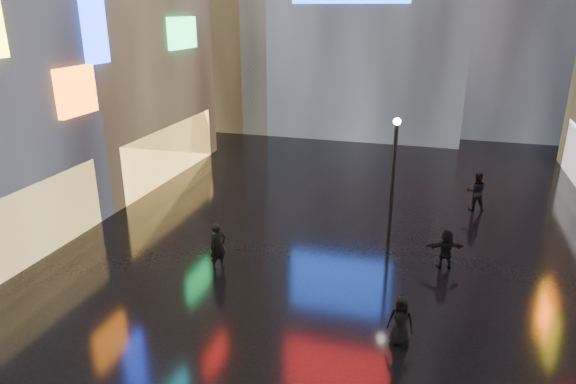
% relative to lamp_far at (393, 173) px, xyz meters
% --- Properties ---
extents(ground, '(140.00, 140.00, 0.00)m').
position_rel_lamp_far_xyz_m(ground, '(-1.85, -0.89, -2.94)').
color(ground, black).
rests_on(ground, ground).
extents(lamp_far, '(0.30, 0.30, 5.20)m').
position_rel_lamp_far_xyz_m(lamp_far, '(0.00, 0.00, 0.00)').
color(lamp_far, black).
rests_on(lamp_far, ground).
extents(pedestrian_4, '(0.79, 0.56, 1.53)m').
position_rel_lamp_far_xyz_m(pedestrian_4, '(1.05, -7.22, -2.18)').
color(pedestrian_4, black).
rests_on(pedestrian_4, ground).
extents(pedestrian_5, '(1.49, 0.82, 1.53)m').
position_rel_lamp_far_xyz_m(pedestrian_5, '(2.28, -1.99, -2.18)').
color(pedestrian_5, black).
rests_on(pedestrian_5, ground).
extents(pedestrian_6, '(0.76, 0.78, 1.80)m').
position_rel_lamp_far_xyz_m(pedestrian_6, '(-5.86, -4.48, -2.04)').
color(pedestrian_6, black).
rests_on(pedestrian_6, ground).
extents(pedestrian_7, '(1.03, 0.86, 1.90)m').
position_rel_lamp_far_xyz_m(pedestrian_7, '(3.63, 4.47, -1.99)').
color(pedestrian_7, black).
rests_on(pedestrian_7, ground).
extents(umbrella_2, '(1.16, 1.15, 0.83)m').
position_rel_lamp_far_xyz_m(umbrella_2, '(1.05, -7.22, -0.99)').
color(umbrella_2, black).
rests_on(umbrella_2, pedestrian_4).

